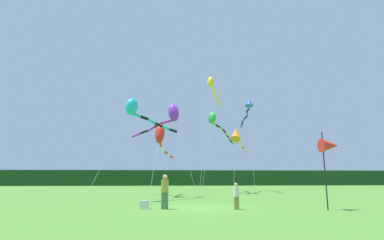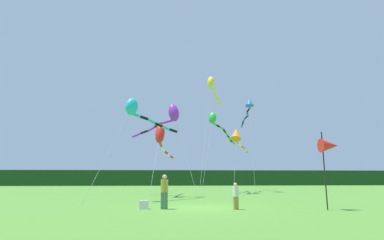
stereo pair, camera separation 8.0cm
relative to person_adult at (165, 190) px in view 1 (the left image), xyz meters
name	(u,v)px [view 1 (the left image)]	position (x,y,z in m)	size (l,w,h in m)	color
ground_plane	(201,208)	(1.87, 0.64, -0.93)	(120.00, 120.00, 0.00)	#4C842D
distant_treeline	(177,178)	(1.87, 45.64, 0.54)	(108.00, 3.40, 2.95)	#193D19
person_adult	(165,190)	(0.00, 0.00, 0.00)	(0.37, 0.37, 1.67)	#3F724C
person_child	(236,195)	(3.49, -0.46, -0.22)	(0.28, 0.28, 1.27)	olive
cooler_box	(144,205)	(-0.99, 0.12, -0.73)	(0.43, 0.33, 0.42)	silver
banner_flag_pole	(329,146)	(8.15, -0.99, 2.12)	(0.90, 0.70, 3.77)	black
kite_green	(216,123)	(5.09, 15.51, 6.29)	(5.00, 8.33, 8.27)	#B2B2B2
kite_purple	(170,116)	(0.21, 9.53, 5.73)	(5.77, 6.13, 7.69)	#B2B2B2
kite_yellow	(212,86)	(4.46, 13.80, 9.75)	(3.25, 7.16, 11.61)	#B2B2B2
kite_cyan	(136,110)	(-2.09, 5.08, 5.17)	(5.53, 4.98, 6.99)	#B2B2B2
kite_orange	(237,136)	(7.08, 14.72, 4.83)	(3.35, 7.39, 6.70)	#B2B2B2
kite_red	(161,136)	(-0.50, 9.54, 3.95)	(1.83, 8.07, 6.07)	#B2B2B2
kite_blue	(248,106)	(9.20, 17.74, 8.68)	(1.32, 9.14, 10.45)	#B2B2B2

